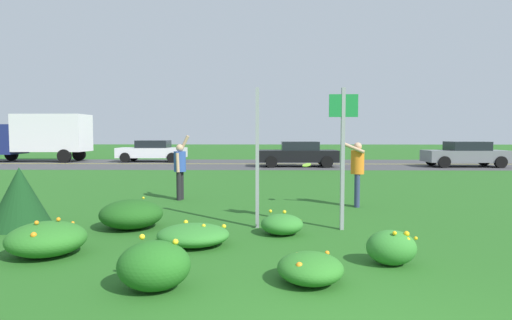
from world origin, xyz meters
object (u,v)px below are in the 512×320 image
person_thrower_blue_shirt (180,166)px  sign_post_near_path (257,158)px  frisbee_lime (307,165)px  box_truck_navy (40,135)px  car_black_center_right (298,154)px  car_white_rightmost (152,151)px  car_gray_center_left (465,154)px  person_catcher_orange_shirt (357,168)px  sign_post_by_roadside (343,145)px

person_thrower_blue_shirt → sign_post_near_path: bearing=-57.3°
frisbee_lime → box_truck_navy: size_ratio=0.04×
person_thrower_blue_shirt → car_black_center_right: size_ratio=0.41×
car_black_center_right → box_truck_navy: 17.75m
person_thrower_blue_shirt → car_white_rightmost: bearing=107.4°
car_gray_center_left → car_white_rightmost: (-19.12, 4.04, 0.00)m
sign_post_near_path → person_catcher_orange_shirt: 3.57m
person_catcher_orange_shirt → car_gray_center_left: 16.24m
sign_post_near_path → car_gray_center_left: bearing=53.6°
person_catcher_orange_shirt → car_white_rightmost: (-9.97, 17.45, -0.27)m
sign_post_near_path → person_thrower_blue_shirt: (-2.27, 3.53, -0.45)m
sign_post_near_path → car_black_center_right: (2.13, 15.88, -0.67)m
person_catcher_orange_shirt → car_black_center_right: bearing=91.8°
person_catcher_orange_shirt → car_gray_center_left: (9.15, 13.41, -0.27)m
car_gray_center_left → sign_post_near_path: bearing=-126.4°
frisbee_lime → person_thrower_blue_shirt: bearing=168.8°
car_white_rightmost → car_gray_center_left: bearing=-11.9°
car_black_center_right → box_truck_navy: size_ratio=0.67×
person_thrower_blue_shirt → car_gray_center_left: person_thrower_blue_shirt is taller
car_gray_center_left → box_truck_navy: size_ratio=0.67×
sign_post_near_path → person_thrower_blue_shirt: size_ratio=1.52×
sign_post_near_path → car_white_rightmost: 21.27m
car_gray_center_left → car_white_rightmost: bearing=168.1°
person_catcher_orange_shirt → car_black_center_right: 13.42m
person_thrower_blue_shirt → car_gray_center_left: size_ratio=0.41×
person_thrower_blue_shirt → car_white_rightmost: size_ratio=0.41×
person_catcher_orange_shirt → sign_post_near_path: bearing=-135.9°
sign_post_near_path → car_black_center_right: size_ratio=0.63×
sign_post_near_path → person_catcher_orange_shirt: bearing=44.1°
person_thrower_blue_shirt → car_white_rightmost: 17.19m
sign_post_near_path → sign_post_by_roadside: size_ratio=1.01×
sign_post_by_roadside → car_black_center_right: size_ratio=0.62×
frisbee_lime → car_black_center_right: (0.85, 13.05, -0.32)m
car_black_center_right → car_white_rightmost: same height
person_catcher_orange_shirt → car_gray_center_left: person_catcher_orange_shirt is taller
frisbee_lime → person_catcher_orange_shirt: bearing=-15.8°
car_black_center_right → car_white_rightmost: 10.37m
frisbee_lime → box_truck_navy: bearing=133.8°
sign_post_by_roadside → box_truck_navy: 26.18m
car_white_rightmost → sign_post_near_path: bearing=-69.6°
car_gray_center_left → car_black_center_right: size_ratio=1.00×
person_thrower_blue_shirt → frisbee_lime: bearing=-11.2°
car_gray_center_left → box_truck_navy: (-26.82, 4.04, 1.06)m
sign_post_by_roadside → person_catcher_orange_shirt: (0.87, 2.63, -0.68)m
person_thrower_blue_shirt → car_gray_center_left: (13.97, 12.35, -0.22)m
car_black_center_right → sign_post_by_roadside: bearing=-91.6°
frisbee_lime → car_white_rightmost: (-8.70, 17.10, -0.32)m
car_white_rightmost → box_truck_navy: 7.77m
car_white_rightmost → sign_post_by_roadside: bearing=-65.6°
frisbee_lime → box_truck_navy: (-16.40, 17.10, 0.74)m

